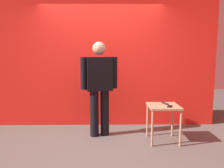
{
  "coord_description": "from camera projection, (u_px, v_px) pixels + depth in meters",
  "views": [
    {
      "loc": [
        0.16,
        -3.34,
        1.5
      ],
      "look_at": [
        0.21,
        0.55,
        0.98
      ],
      "focal_mm": 35.25,
      "sensor_mm": 36.0,
      "label": 1
    }
  ],
  "objects": [
    {
      "name": "back_wall_red",
      "position": [
        102.0,
        46.0,
        4.55
      ],
      "size": [
        4.76,
        0.12,
        3.36
      ],
      "primitive_type": "cube",
      "color": "red",
      "rests_on": "ground_plane"
    },
    {
      "name": "cell_phone",
      "position": [
        170.0,
        106.0,
        3.66
      ],
      "size": [
        0.12,
        0.16,
        0.01
      ],
      "primitive_type": "cube",
      "rotation": [
        0.0,
        0.0,
        -0.43
      ],
      "color": "black",
      "rests_on": "side_table"
    },
    {
      "name": "tv_remote",
      "position": [
        165.0,
        103.0,
        3.86
      ],
      "size": [
        0.09,
        0.18,
        0.02
      ],
      "primitive_type": "cube",
      "rotation": [
        0.0,
        0.0,
        0.31
      ],
      "color": "black",
      "rests_on": "side_table"
    },
    {
      "name": "side_table",
      "position": [
        163.0,
        111.0,
        3.78
      ],
      "size": [
        0.52,
        0.52,
        0.64
      ],
      "color": "tan",
      "rests_on": "ground_plane"
    },
    {
      "name": "standing_person",
      "position": [
        99.0,
        84.0,
        3.98
      ],
      "size": [
        0.68,
        0.34,
        1.72
      ],
      "color": "black",
      "rests_on": "ground_plane"
    },
    {
      "name": "ground_plane",
      "position": [
        100.0,
        149.0,
        3.51
      ],
      "size": [
        12.0,
        12.0,
        0.0
      ],
      "primitive_type": "plane",
      "color": "#59544F"
    }
  ]
}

